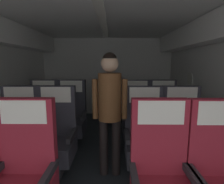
{
  "coord_description": "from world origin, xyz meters",
  "views": [
    {
      "loc": [
        0.17,
        0.23,
        1.43
      ],
      "look_at": [
        0.15,
        2.85,
        1.0
      ],
      "focal_mm": 28.66,
      "sensor_mm": 36.0,
      "label": 1
    }
  ],
  "objects_px": {
    "seat_c_right_window": "(136,119)",
    "seat_c_left_aisle": "(71,118)",
    "seat_b_left_aisle": "(56,138)",
    "seat_b_right_window": "(144,139)",
    "seat_c_left_window": "(44,118)",
    "seat_a_left_aisle": "(23,180)",
    "seat_a_right_window": "(161,181)",
    "seat_b_right_aisle": "(182,139)",
    "seat_b_left_window": "(19,138)",
    "seat_c_right_aisle": "(163,118)",
    "flight_attendant": "(110,102)",
    "seat_a_right_aisle": "(222,182)"
  },
  "relations": [
    {
      "from": "seat_c_right_aisle",
      "to": "flight_attendant",
      "type": "distance_m",
      "value": 1.34
    },
    {
      "from": "seat_b_left_window",
      "to": "seat_b_right_window",
      "type": "xyz_separation_m",
      "value": [
        1.61,
        -0.02,
        0.0
      ]
    },
    {
      "from": "seat_b_right_aisle",
      "to": "flight_attendant",
      "type": "bearing_deg",
      "value": -179.18
    },
    {
      "from": "seat_b_left_window",
      "to": "seat_c_right_aisle",
      "type": "xyz_separation_m",
      "value": [
        2.09,
        0.84,
        0.0
      ]
    },
    {
      "from": "seat_c_left_window",
      "to": "seat_c_right_window",
      "type": "bearing_deg",
      "value": -0.59
    },
    {
      "from": "seat_c_right_window",
      "to": "flight_attendant",
      "type": "distance_m",
      "value": 1.06
    },
    {
      "from": "flight_attendant",
      "to": "seat_c_right_aisle",
      "type": "bearing_deg",
      "value": 51.87
    },
    {
      "from": "seat_c_right_window",
      "to": "flight_attendant",
      "type": "xyz_separation_m",
      "value": [
        -0.44,
        -0.84,
        0.47
      ]
    },
    {
      "from": "seat_b_left_window",
      "to": "flight_attendant",
      "type": "xyz_separation_m",
      "value": [
        1.17,
        -0.02,
        0.47
      ]
    },
    {
      "from": "seat_a_left_aisle",
      "to": "seat_c_left_aisle",
      "type": "xyz_separation_m",
      "value": [
        0.01,
        1.66,
        0.0
      ]
    },
    {
      "from": "seat_b_right_aisle",
      "to": "seat_b_right_window",
      "type": "distance_m",
      "value": 0.48
    },
    {
      "from": "seat_c_left_window",
      "to": "seat_a_left_aisle",
      "type": "bearing_deg",
      "value": -74.01
    },
    {
      "from": "seat_a_right_aisle",
      "to": "seat_c_right_aisle",
      "type": "bearing_deg",
      "value": 90.27
    },
    {
      "from": "seat_a_right_window",
      "to": "seat_b_right_aisle",
      "type": "distance_m",
      "value": 0.96
    },
    {
      "from": "seat_b_left_window",
      "to": "seat_c_left_aisle",
      "type": "xyz_separation_m",
      "value": [
        0.48,
        0.83,
        0.0
      ]
    },
    {
      "from": "seat_b_left_window",
      "to": "seat_b_right_aisle",
      "type": "bearing_deg",
      "value": -0.1
    },
    {
      "from": "seat_a_right_aisle",
      "to": "seat_a_right_window",
      "type": "relative_size",
      "value": 1.0
    },
    {
      "from": "seat_b_right_aisle",
      "to": "seat_c_left_aisle",
      "type": "xyz_separation_m",
      "value": [
        -1.62,
        0.84,
        0.0
      ]
    },
    {
      "from": "seat_a_left_aisle",
      "to": "seat_c_left_aisle",
      "type": "bearing_deg",
      "value": 89.64
    },
    {
      "from": "seat_a_right_window",
      "to": "seat_b_left_aisle",
      "type": "distance_m",
      "value": 1.4
    },
    {
      "from": "seat_a_right_aisle",
      "to": "seat_b_right_window",
      "type": "bearing_deg",
      "value": 120.42
    },
    {
      "from": "seat_b_left_aisle",
      "to": "flight_attendant",
      "type": "bearing_deg",
      "value": -1.25
    },
    {
      "from": "seat_b_right_aisle",
      "to": "seat_b_left_window",
      "type": "bearing_deg",
      "value": 179.9
    },
    {
      "from": "seat_b_left_window",
      "to": "seat_b_right_aisle",
      "type": "xyz_separation_m",
      "value": [
        2.1,
        -0.0,
        0.0
      ]
    },
    {
      "from": "seat_c_right_window",
      "to": "seat_c_left_aisle",
      "type": "bearing_deg",
      "value": 179.47
    },
    {
      "from": "seat_a_left_aisle",
      "to": "flight_attendant",
      "type": "xyz_separation_m",
      "value": [
        0.7,
        0.81,
        0.47
      ]
    },
    {
      "from": "seat_a_right_aisle",
      "to": "seat_b_right_aisle",
      "type": "xyz_separation_m",
      "value": [
        -0.0,
        0.84,
        0.0
      ]
    },
    {
      "from": "seat_b_left_window",
      "to": "seat_b_right_aisle",
      "type": "height_order",
      "value": "same"
    },
    {
      "from": "seat_a_left_aisle",
      "to": "seat_b_right_aisle",
      "type": "bearing_deg",
      "value": 26.82
    },
    {
      "from": "seat_a_left_aisle",
      "to": "seat_c_left_window",
      "type": "xyz_separation_m",
      "value": [
        -0.48,
        1.67,
        0.0
      ]
    },
    {
      "from": "seat_b_left_aisle",
      "to": "seat_b_right_window",
      "type": "relative_size",
      "value": 1.0
    },
    {
      "from": "seat_a_right_aisle",
      "to": "seat_c_left_aisle",
      "type": "relative_size",
      "value": 1.0
    },
    {
      "from": "seat_c_right_aisle",
      "to": "seat_a_left_aisle",
      "type": "bearing_deg",
      "value": -134.12
    },
    {
      "from": "seat_c_left_aisle",
      "to": "flight_attendant",
      "type": "bearing_deg",
      "value": -50.9
    },
    {
      "from": "seat_b_left_aisle",
      "to": "seat_c_right_window",
      "type": "relative_size",
      "value": 1.0
    },
    {
      "from": "seat_b_right_aisle",
      "to": "seat_a_right_window",
      "type": "bearing_deg",
      "value": -120.45
    },
    {
      "from": "seat_a_right_window",
      "to": "seat_c_right_aisle",
      "type": "xyz_separation_m",
      "value": [
        0.48,
        1.67,
        0.0
      ]
    },
    {
      "from": "seat_a_left_aisle",
      "to": "seat_b_left_window",
      "type": "xyz_separation_m",
      "value": [
        -0.47,
        0.83,
        0.0
      ]
    },
    {
      "from": "seat_a_left_aisle",
      "to": "seat_b_left_aisle",
      "type": "bearing_deg",
      "value": 89.5
    },
    {
      "from": "seat_a_left_aisle",
      "to": "flight_attendant",
      "type": "height_order",
      "value": "flight_attendant"
    },
    {
      "from": "seat_a_left_aisle",
      "to": "seat_c_left_window",
      "type": "distance_m",
      "value": 1.73
    },
    {
      "from": "seat_b_left_aisle",
      "to": "seat_c_left_window",
      "type": "bearing_deg",
      "value": 119.92
    },
    {
      "from": "seat_c_left_aisle",
      "to": "flight_attendant",
      "type": "distance_m",
      "value": 1.2
    },
    {
      "from": "seat_b_left_aisle",
      "to": "seat_b_right_window",
      "type": "bearing_deg",
      "value": -0.68
    },
    {
      "from": "seat_b_right_aisle",
      "to": "seat_b_right_window",
      "type": "height_order",
      "value": "same"
    },
    {
      "from": "seat_a_right_window",
      "to": "seat_b_left_window",
      "type": "bearing_deg",
      "value": 152.78
    },
    {
      "from": "seat_a_right_window",
      "to": "seat_c_left_window",
      "type": "bearing_deg",
      "value": 134.09
    },
    {
      "from": "seat_c_left_window",
      "to": "flight_attendant",
      "type": "xyz_separation_m",
      "value": [
        1.18,
        -0.86,
        0.47
      ]
    },
    {
      "from": "seat_c_left_aisle",
      "to": "seat_c_right_aisle",
      "type": "relative_size",
      "value": 1.0
    },
    {
      "from": "seat_a_left_aisle",
      "to": "seat_b_left_aisle",
      "type": "xyz_separation_m",
      "value": [
        0.01,
        0.82,
        0.0
      ]
    }
  ]
}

